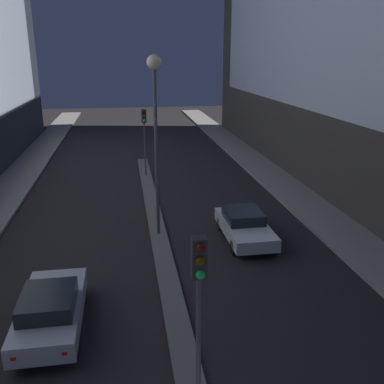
# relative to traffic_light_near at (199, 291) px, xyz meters

# --- Properties ---
(median_strip) EXTENTS (0.80, 28.48, 0.15)m
(median_strip) POSITION_rel_traffic_light_near_xyz_m (0.00, 12.09, -3.45)
(median_strip) COLOR #66605B
(median_strip) RESTS_ON ground
(traffic_light_near) EXTENTS (0.32, 0.42, 4.61)m
(traffic_light_near) POSITION_rel_traffic_light_near_xyz_m (0.00, 0.00, 0.00)
(traffic_light_near) COLOR #4C4C51
(traffic_light_near) RESTS_ON median_strip
(traffic_light_mid) EXTENTS (0.32, 0.42, 4.61)m
(traffic_light_mid) POSITION_rel_traffic_light_near_xyz_m (0.00, 21.34, 0.00)
(traffic_light_mid) COLOR #4C4C51
(traffic_light_mid) RESTS_ON median_strip
(street_lamp) EXTENTS (0.63, 0.63, 8.15)m
(street_lamp) POSITION_rel_traffic_light_near_xyz_m (0.00, 11.00, 2.71)
(street_lamp) COLOR #4C4C51
(street_lamp) RESTS_ON median_strip
(car_left_lane) EXTENTS (1.87, 4.35, 1.44)m
(car_left_lane) POSITION_rel_traffic_light_near_xyz_m (-3.93, 4.23, -2.78)
(car_left_lane) COLOR #B2B2B7
(car_left_lane) RESTS_ON ground
(car_right_lane) EXTENTS (1.92, 4.37, 1.36)m
(car_right_lane) POSITION_rel_traffic_light_near_xyz_m (3.93, 9.94, -2.82)
(car_right_lane) COLOR silver
(car_right_lane) RESTS_ON ground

